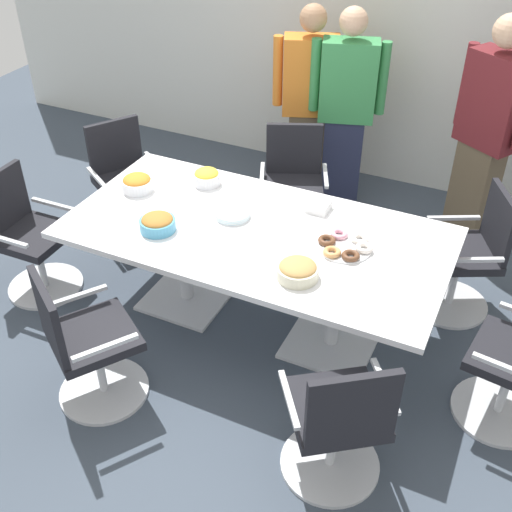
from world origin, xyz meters
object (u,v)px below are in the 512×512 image
at_px(snack_bowl_chips_orange, 137,183).
at_px(office_chair_4, 29,240).
at_px(office_chair_6, 338,424).
at_px(napkin_pile, 318,206).
at_px(donut_platter, 345,246).
at_px(office_chair_1, 467,259).
at_px(office_chair_5, 86,347).
at_px(snack_bowl_pretzels, 157,223).
at_px(snack_bowl_chips_yellow, 207,177).
at_px(plate_stack, 233,214).
at_px(person_standing_1, 346,110).
at_px(conference_table, 256,247).
at_px(person_standing_0, 309,104).
at_px(office_chair_2, 293,191).
at_px(snack_bowl_cookies, 298,270).
at_px(person_standing_2, 486,134).
at_px(office_chair_3, 127,186).

bearing_deg(snack_bowl_chips_orange, office_chair_4, -146.55).
relative_size(office_chair_6, napkin_pile, 6.37).
bearing_deg(donut_platter, office_chair_1, 47.26).
height_order(office_chair_5, office_chair_6, same).
relative_size(snack_bowl_pretzels, snack_bowl_chips_yellow, 1.17).
relative_size(office_chair_5, plate_stack, 3.99).
bearing_deg(person_standing_1, conference_table, 73.01).
bearing_deg(office_chair_6, plate_stack, 101.88).
xyz_separation_m(office_chair_1, person_standing_0, (-1.56, 0.97, 0.46)).
bearing_deg(office_chair_1, conference_table, 95.17).
relative_size(office_chair_4, snack_bowl_pretzels, 4.05).
xyz_separation_m(person_standing_1, snack_bowl_chips_orange, (-0.94, -1.62, -0.07)).
height_order(conference_table, office_chair_2, office_chair_2).
bearing_deg(office_chair_1, snack_bowl_cookies, 116.80).
height_order(conference_table, donut_platter, donut_platter).
xyz_separation_m(snack_bowl_cookies, snack_bowl_chips_yellow, (-0.98, 0.71, 0.01)).
distance_m(person_standing_2, snack_bowl_cookies, 2.06).
bearing_deg(office_chair_2, person_standing_0, -100.67).
height_order(office_chair_1, office_chair_6, same).
distance_m(office_chair_2, person_standing_0, 0.80).
xyz_separation_m(office_chair_1, person_standing_1, (-1.23, 0.96, 0.48)).
relative_size(office_chair_1, office_chair_5, 1.00).
xyz_separation_m(office_chair_3, office_chair_6, (2.34, -1.53, 0.00)).
height_order(office_chair_3, snack_bowl_cookies, office_chair_3).
relative_size(office_chair_1, snack_bowl_chips_yellow, 4.75).
height_order(person_standing_1, snack_bowl_cookies, person_standing_1).
distance_m(office_chair_1, snack_bowl_pretzels, 2.09).
bearing_deg(napkin_pile, office_chair_6, -64.50).
distance_m(office_chair_1, office_chair_6, 1.73).
height_order(person_standing_1, snack_bowl_chips_orange, person_standing_1).
height_order(snack_bowl_chips_orange, donut_platter, snack_bowl_chips_orange).
relative_size(conference_table, office_chair_6, 2.64).
height_order(office_chair_4, plate_stack, office_chair_4).
xyz_separation_m(office_chair_3, snack_bowl_chips_orange, (0.49, -0.49, 0.40)).
bearing_deg(plate_stack, office_chair_2, 89.51).
distance_m(office_chair_2, snack_bowl_cookies, 1.60).
bearing_deg(person_standing_0, snack_bowl_pretzels, 61.81).
relative_size(office_chair_2, snack_bowl_chips_orange, 4.24).
bearing_deg(office_chair_1, napkin_pile, 84.46).
bearing_deg(snack_bowl_pretzels, person_standing_0, 83.64).
distance_m(office_chair_6, napkin_pile, 1.52).
bearing_deg(napkin_pile, office_chair_4, -158.75).
bearing_deg(snack_bowl_pretzels, snack_bowl_cookies, -4.24).
distance_m(office_chair_5, plate_stack, 1.23).
relative_size(snack_bowl_chips_yellow, plate_stack, 0.84).
height_order(office_chair_3, snack_bowl_chips_orange, office_chair_3).
bearing_deg(snack_bowl_pretzels, donut_platter, 15.46).
xyz_separation_m(office_chair_4, snack_bowl_cookies, (2.03, 0.01, 0.40)).
distance_m(office_chair_1, snack_bowl_chips_yellow, 1.87).
relative_size(person_standing_2, snack_bowl_chips_orange, 8.39).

